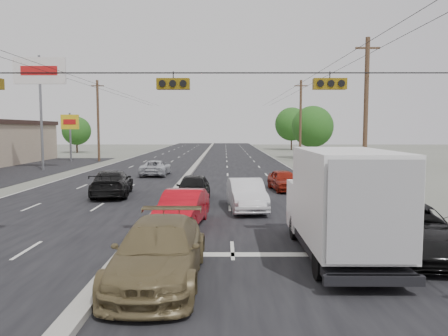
{
  "coord_description": "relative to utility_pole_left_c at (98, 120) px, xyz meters",
  "views": [
    {
      "loc": [
        3.15,
        -14.11,
        4.01
      ],
      "look_at": [
        3.11,
        6.18,
        2.2
      ],
      "focal_mm": 35.0,
      "sensor_mm": 36.0,
      "label": 1
    }
  ],
  "objects": [
    {
      "name": "ground",
      "position": [
        12.5,
        -40.0,
        -5.11
      ],
      "size": [
        200.0,
        200.0,
        0.0
      ],
      "primitive_type": "plane",
      "color": "#606356",
      "rests_on": "ground"
    },
    {
      "name": "road_surface",
      "position": [
        12.5,
        -10.0,
        -5.11
      ],
      "size": [
        20.0,
        160.0,
        0.02
      ],
      "primitive_type": "cube",
      "color": "black",
      "rests_on": "ground"
    },
    {
      "name": "center_median",
      "position": [
        12.5,
        -10.0,
        -5.01
      ],
      "size": [
        0.5,
        160.0,
        0.2
      ],
      "primitive_type": "cube",
      "color": "gray",
      "rests_on": "ground"
    },
    {
      "name": "parking_lot",
      "position": [
        -4.5,
        -15.0,
        -5.11
      ],
      "size": [
        10.0,
        42.0,
        0.02
      ],
      "primitive_type": "cube",
      "color": "black",
      "rests_on": "ground"
    },
    {
      "name": "utility_pole_left_c",
      "position": [
        0.0,
        0.0,
        0.0
      ],
      "size": [
        1.6,
        0.3,
        10.0
      ],
      "color": "#422D1E",
      "rests_on": "ground"
    },
    {
      "name": "utility_pole_right_b",
      "position": [
        25.0,
        -25.0,
        0.0
      ],
      "size": [
        1.6,
        0.3,
        10.0
      ],
      "color": "#422D1E",
      "rests_on": "ground"
    },
    {
      "name": "utility_pole_right_c",
      "position": [
        25.0,
        0.0,
        0.0
      ],
      "size": [
        1.6,
        0.3,
        10.0
      ],
      "color": "#422D1E",
      "rests_on": "ground"
    },
    {
      "name": "traffic_signals",
      "position": [
        13.9,
        -40.0,
        0.39
      ],
      "size": [
        25.0,
        0.3,
        0.54
      ],
      "color": "black",
      "rests_on": "ground"
    },
    {
      "name": "pole_sign_billboard",
      "position": [
        -2.0,
        -12.0,
        3.76
      ],
      "size": [
        5.0,
        0.25,
        11.0
      ],
      "color": "slate",
      "rests_on": "ground"
    },
    {
      "name": "pole_sign_far",
      "position": [
        -3.5,
        -0.0,
        -0.7
      ],
      "size": [
        2.2,
        0.25,
        6.0
      ],
      "color": "slate",
      "rests_on": "ground"
    },
    {
      "name": "tree_left_far",
      "position": [
        -9.5,
        20.0,
        -1.39
      ],
      "size": [
        4.8,
        4.8,
        6.12
      ],
      "color": "#382619",
      "rests_on": "ground"
    },
    {
      "name": "tree_right_mid",
      "position": [
        27.5,
        5.0,
        -0.77
      ],
      "size": [
        5.6,
        5.6,
        7.14
      ],
      "color": "#382619",
      "rests_on": "ground"
    },
    {
      "name": "tree_right_far",
      "position": [
        28.5,
        30.0,
        -0.15
      ],
      "size": [
        6.4,
        6.4,
        8.16
      ],
      "color": "#382619",
      "rests_on": "ground"
    },
    {
      "name": "box_truck",
      "position": [
        19.2,
        -40.83,
        -3.36
      ],
      "size": [
        2.42,
        6.72,
        3.4
      ],
      "rotation": [
        0.0,
        0.0,
        -0.01
      ],
      "color": "black",
      "rests_on": "ground"
    },
    {
      "name": "tan_sedan",
      "position": [
        13.93,
        -42.94,
        -4.31
      ],
      "size": [
        2.28,
        5.5,
        1.59
      ],
      "primitive_type": "imported",
      "rotation": [
        0.0,
        0.0,
        -0.01
      ],
      "color": "brown",
      "rests_on": "ground"
    },
    {
      "name": "red_sedan",
      "position": [
        13.9,
        -36.35,
        -4.37
      ],
      "size": [
        2.08,
        4.63,
        1.47
      ],
      "primitive_type": "imported",
      "rotation": [
        0.0,
        0.0,
        -0.12
      ],
      "color": "#B90B16",
      "rests_on": "ground"
    },
    {
      "name": "black_suv",
      "position": [
        21.58,
        -40.32,
        -4.32
      ],
      "size": [
        3.36,
        5.99,
        1.58
      ],
      "primitive_type": "imported",
      "rotation": [
        0.0,
        0.0,
        -0.13
      ],
      "color": "black",
      "rests_on": "ground"
    },
    {
      "name": "queue_car_a",
      "position": [
        13.9,
        -30.12,
        -4.36
      ],
      "size": [
        1.82,
        4.4,
        1.49
      ],
      "primitive_type": "imported",
      "rotation": [
        0.0,
        0.0,
        -0.01
      ],
      "color": "black",
      "rests_on": "ground"
    },
    {
      "name": "queue_car_b",
      "position": [
        16.71,
        -32.73,
        -4.34
      ],
      "size": [
        1.99,
        4.76,
        1.53
      ],
      "primitive_type": "imported",
      "rotation": [
        0.0,
        0.0,
        0.08
      ],
      "color": "silver",
      "rests_on": "ground"
    },
    {
      "name": "queue_car_d",
      "position": [
        21.6,
        -33.75,
        -4.4
      ],
      "size": [
        2.46,
        5.07,
        1.42
      ],
      "primitive_type": "imported",
      "rotation": [
        0.0,
        0.0,
        -0.1
      ],
      "color": "#12125B",
      "rests_on": "ground"
    },
    {
      "name": "queue_car_e",
      "position": [
        19.5,
        -25.86,
        -4.43
      ],
      "size": [
        2.04,
        4.12,
        1.35
      ],
      "primitive_type": "imported",
      "rotation": [
        0.0,
        0.0,
        0.12
      ],
      "color": "maroon",
      "rests_on": "ground"
    },
    {
      "name": "oncoming_near",
      "position": [
        8.88,
        -28.17,
        -4.33
      ],
      "size": [
        2.85,
        5.59,
        1.55
      ],
      "primitive_type": "imported",
      "rotation": [
        0.0,
        0.0,
        3.27
      ],
      "color": "black",
      "rests_on": "ground"
    },
    {
      "name": "oncoming_far",
      "position": [
        9.7,
        -16.67,
        -4.44
      ],
      "size": [
        2.26,
        4.8,
        1.33
      ],
      "primitive_type": "imported",
      "rotation": [
        0.0,
        0.0,
        3.13
      ],
      "color": "#B6B9BE",
      "rests_on": "ground"
    }
  ]
}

